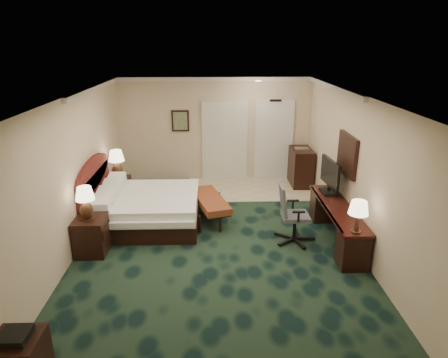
{
  "coord_description": "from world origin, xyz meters",
  "views": [
    {
      "loc": [
        -0.07,
        -6.55,
        3.59
      ],
      "look_at": [
        0.14,
        0.6,
        1.08
      ],
      "focal_mm": 32.0,
      "sensor_mm": 36.0,
      "label": 1
    }
  ],
  "objects_px": {
    "tv": "(330,177)",
    "nightstand_far": "(119,190)",
    "nightstand_near": "(92,235)",
    "minibar": "(301,167)",
    "bed": "(149,209)",
    "desk_chair": "(295,214)",
    "desk": "(336,223)",
    "lamp_near": "(86,204)",
    "lamp_far": "(117,164)",
    "bed_bench": "(210,208)"
  },
  "relations": [
    {
      "from": "tv",
      "to": "nightstand_far",
      "type": "bearing_deg",
      "value": 160.18
    },
    {
      "from": "nightstand_near",
      "to": "minibar",
      "type": "xyz_separation_m",
      "value": [
        4.42,
        3.39,
        0.15
      ]
    },
    {
      "from": "nightstand_near",
      "to": "minibar",
      "type": "height_order",
      "value": "minibar"
    },
    {
      "from": "tv",
      "to": "minibar",
      "type": "bearing_deg",
      "value": 86.83
    },
    {
      "from": "bed",
      "to": "nightstand_far",
      "type": "relative_size",
      "value": 3.29
    },
    {
      "from": "bed",
      "to": "desk_chair",
      "type": "xyz_separation_m",
      "value": [
        2.83,
        -0.83,
        0.24
      ]
    },
    {
      "from": "bed",
      "to": "desk",
      "type": "height_order",
      "value": "desk"
    },
    {
      "from": "bed",
      "to": "lamp_near",
      "type": "relative_size",
      "value": 3.34
    },
    {
      "from": "lamp_far",
      "to": "nightstand_far",
      "type": "bearing_deg",
      "value": 112.04
    },
    {
      "from": "bed_bench",
      "to": "desk",
      "type": "distance_m",
      "value": 2.58
    },
    {
      "from": "lamp_near",
      "to": "nightstand_near",
      "type": "bearing_deg",
      "value": 74.51
    },
    {
      "from": "nightstand_far",
      "to": "bed",
      "type": "bearing_deg",
      "value": -53.27
    },
    {
      "from": "nightstand_near",
      "to": "desk",
      "type": "relative_size",
      "value": 0.28
    },
    {
      "from": "desk",
      "to": "desk_chair",
      "type": "relative_size",
      "value": 2.11
    },
    {
      "from": "bed_bench",
      "to": "tv",
      "type": "xyz_separation_m",
      "value": [
        2.38,
        -0.31,
        0.78
      ]
    },
    {
      "from": "nightstand_near",
      "to": "desk_chair",
      "type": "distance_m",
      "value": 3.68
    },
    {
      "from": "lamp_near",
      "to": "desk_chair",
      "type": "height_order",
      "value": "lamp_near"
    },
    {
      "from": "nightstand_near",
      "to": "desk_chair",
      "type": "height_order",
      "value": "desk_chair"
    },
    {
      "from": "nightstand_near",
      "to": "desk",
      "type": "bearing_deg",
      "value": 4.28
    },
    {
      "from": "bed_bench",
      "to": "nightstand_far",
      "type": "bearing_deg",
      "value": 139.45
    },
    {
      "from": "desk",
      "to": "desk_chair",
      "type": "bearing_deg",
      "value": -178.99
    },
    {
      "from": "nightstand_far",
      "to": "minibar",
      "type": "bearing_deg",
      "value": 14.09
    },
    {
      "from": "nightstand_far",
      "to": "lamp_far",
      "type": "height_order",
      "value": "lamp_far"
    },
    {
      "from": "nightstand_near",
      "to": "tv",
      "type": "distance_m",
      "value": 4.63
    },
    {
      "from": "bed",
      "to": "desk",
      "type": "distance_m",
      "value": 3.71
    },
    {
      "from": "lamp_near",
      "to": "lamp_far",
      "type": "xyz_separation_m",
      "value": [
        0.01,
        2.31,
        -0.02
      ]
    },
    {
      "from": "desk_chair",
      "to": "lamp_near",
      "type": "bearing_deg",
      "value": -174.41
    },
    {
      "from": "lamp_far",
      "to": "tv",
      "type": "distance_m",
      "value": 4.63
    },
    {
      "from": "lamp_far",
      "to": "desk_chair",
      "type": "bearing_deg",
      "value": -27.78
    },
    {
      "from": "lamp_near",
      "to": "bed_bench",
      "type": "height_order",
      "value": "lamp_near"
    },
    {
      "from": "tv",
      "to": "minibar",
      "type": "height_order",
      "value": "tv"
    },
    {
      "from": "minibar",
      "to": "bed",
      "type": "bearing_deg",
      "value": -148.02
    },
    {
      "from": "bed",
      "to": "nightstand_far",
      "type": "bearing_deg",
      "value": 126.73
    },
    {
      "from": "desk_chair",
      "to": "minibar",
      "type": "distance_m",
      "value": 3.16
    },
    {
      "from": "tv",
      "to": "desk_chair",
      "type": "xyz_separation_m",
      "value": [
        -0.8,
        -0.71,
        -0.47
      ]
    },
    {
      "from": "bed_bench",
      "to": "tv",
      "type": "relative_size",
      "value": 1.62
    },
    {
      "from": "tv",
      "to": "nightstand_near",
      "type": "bearing_deg",
      "value": -171.26
    },
    {
      "from": "lamp_near",
      "to": "tv",
      "type": "height_order",
      "value": "tv"
    },
    {
      "from": "nightstand_far",
      "to": "desk_chair",
      "type": "xyz_separation_m",
      "value": [
        3.68,
        -1.96,
        0.25
      ]
    },
    {
      "from": "bed_bench",
      "to": "minibar",
      "type": "relative_size",
      "value": 1.51
    },
    {
      "from": "lamp_near",
      "to": "desk_chair",
      "type": "distance_m",
      "value": 3.72
    },
    {
      "from": "desk_chair",
      "to": "nightstand_near",
      "type": "bearing_deg",
      "value": -175.26
    },
    {
      "from": "bed_bench",
      "to": "desk",
      "type": "height_order",
      "value": "desk"
    },
    {
      "from": "lamp_near",
      "to": "bed_bench",
      "type": "xyz_separation_m",
      "value": [
        2.09,
        1.4,
        -0.72
      ]
    },
    {
      "from": "lamp_near",
      "to": "minibar",
      "type": "relative_size",
      "value": 0.63
    },
    {
      "from": "nightstand_near",
      "to": "bed_bench",
      "type": "xyz_separation_m",
      "value": [
        2.08,
        1.34,
        -0.08
      ]
    },
    {
      "from": "desk",
      "to": "lamp_far",
      "type": "bearing_deg",
      "value": 156.7
    },
    {
      "from": "nightstand_near",
      "to": "desk",
      "type": "height_order",
      "value": "desk"
    },
    {
      "from": "bed_bench",
      "to": "desk",
      "type": "relative_size",
      "value": 0.62
    },
    {
      "from": "nightstand_near",
      "to": "desk_chair",
      "type": "relative_size",
      "value": 0.59
    }
  ]
}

